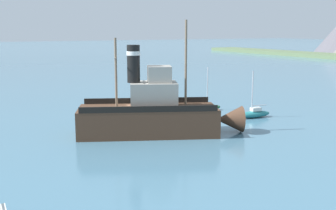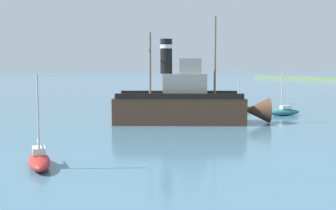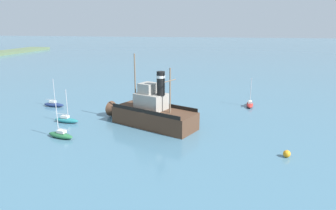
{
  "view_description": "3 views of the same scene",
  "coord_description": "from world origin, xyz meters",
  "px_view_note": "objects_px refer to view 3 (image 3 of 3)",
  "views": [
    {
      "loc": [
        33.27,
        -15.84,
        9.1
      ],
      "look_at": [
        -0.23,
        2.57,
        2.21
      ],
      "focal_mm": 45.0,
      "sensor_mm": 36.0,
      "label": 1
    },
    {
      "loc": [
        36.59,
        -16.05,
        5.32
      ],
      "look_at": [
        2.47,
        -1.83,
        1.88
      ],
      "focal_mm": 45.0,
      "sensor_mm": 36.0,
      "label": 2
    },
    {
      "loc": [
        -37.84,
        -9.54,
        13.8
      ],
      "look_at": [
        3.8,
        -1.47,
        2.34
      ],
      "focal_mm": 32.0,
      "sensor_mm": 36.0,
      "label": 3
    }
  ],
  "objects_px": {
    "old_tugboat": "(151,113)",
    "sailboat_red": "(250,104)",
    "sailboat_green": "(61,135)",
    "mooring_buoy": "(287,154)",
    "sailboat_teal": "(66,120)",
    "sailboat_navy": "(54,104)"
  },
  "relations": [
    {
      "from": "sailboat_teal",
      "to": "sailboat_navy",
      "type": "xyz_separation_m",
      "value": [
        7.58,
        6.6,
        0.0
      ]
    },
    {
      "from": "sailboat_teal",
      "to": "mooring_buoy",
      "type": "xyz_separation_m",
      "value": [
        -6.28,
        -29.2,
        -0.03
      ]
    },
    {
      "from": "sailboat_green",
      "to": "sailboat_teal",
      "type": "bearing_deg",
      "value": 22.75
    },
    {
      "from": "old_tugboat",
      "to": "sailboat_navy",
      "type": "distance_m",
      "value": 19.95
    },
    {
      "from": "old_tugboat",
      "to": "mooring_buoy",
      "type": "xyz_separation_m",
      "value": [
        -7.54,
        -16.93,
        -1.44
      ]
    },
    {
      "from": "sailboat_red",
      "to": "mooring_buoy",
      "type": "bearing_deg",
      "value": -173.09
    },
    {
      "from": "mooring_buoy",
      "to": "old_tugboat",
      "type": "bearing_deg",
      "value": 65.99
    },
    {
      "from": "sailboat_green",
      "to": "mooring_buoy",
      "type": "distance_m",
      "value": 26.8
    },
    {
      "from": "sailboat_teal",
      "to": "sailboat_red",
      "type": "distance_m",
      "value": 30.22
    },
    {
      "from": "old_tugboat",
      "to": "sailboat_red",
      "type": "height_order",
      "value": "old_tugboat"
    },
    {
      "from": "old_tugboat",
      "to": "sailboat_red",
      "type": "distance_m",
      "value": 19.39
    },
    {
      "from": "sailboat_red",
      "to": "sailboat_green",
      "type": "xyz_separation_m",
      "value": [
        -19.83,
        24.33,
        0.0
      ]
    },
    {
      "from": "sailboat_teal",
      "to": "sailboat_green",
      "type": "distance_m",
      "value": 6.21
    },
    {
      "from": "sailboat_navy",
      "to": "old_tugboat",
      "type": "bearing_deg",
      "value": -108.49
    },
    {
      "from": "sailboat_red",
      "to": "sailboat_navy",
      "type": "relative_size",
      "value": 1.0
    },
    {
      "from": "old_tugboat",
      "to": "sailboat_red",
      "type": "xyz_separation_m",
      "value": [
        12.83,
        -14.46,
        -1.4
      ]
    },
    {
      "from": "old_tugboat",
      "to": "sailboat_red",
      "type": "bearing_deg",
      "value": -48.42
    },
    {
      "from": "sailboat_navy",
      "to": "mooring_buoy",
      "type": "distance_m",
      "value": 38.39
    },
    {
      "from": "sailboat_teal",
      "to": "sailboat_green",
      "type": "relative_size",
      "value": 1.0
    },
    {
      "from": "sailboat_red",
      "to": "sailboat_navy",
      "type": "height_order",
      "value": "same"
    },
    {
      "from": "sailboat_red",
      "to": "sailboat_green",
      "type": "height_order",
      "value": "same"
    },
    {
      "from": "sailboat_red",
      "to": "old_tugboat",
      "type": "bearing_deg",
      "value": 131.58
    }
  ]
}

